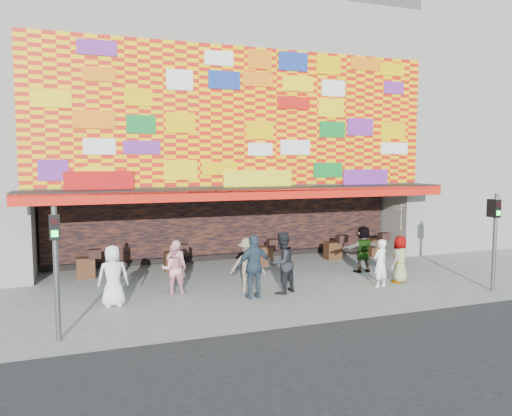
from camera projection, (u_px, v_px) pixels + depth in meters
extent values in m
plane|color=slate|center=(288.00, 297.00, 14.60)|extent=(90.00, 90.00, 0.00)
cube|color=black|center=(440.00, 394.00, 8.52)|extent=(30.00, 8.00, 0.02)
cube|color=gray|center=(214.00, 102.00, 21.47)|extent=(15.00, 8.00, 7.00)
cube|color=black|center=(209.00, 215.00, 22.88)|extent=(15.00, 6.00, 3.00)
cube|color=gray|center=(28.00, 235.00, 16.65)|extent=(0.40, 2.00, 3.00)
cube|color=gray|center=(396.00, 218.00, 21.62)|extent=(0.40, 2.00, 3.00)
cube|color=black|center=(249.00, 189.00, 17.49)|extent=(15.20, 1.60, 0.12)
cube|color=red|center=(257.00, 195.00, 16.78)|extent=(15.20, 0.04, 0.35)
cube|color=#FFBD00|center=(244.00, 117.00, 17.78)|extent=(14.80, 0.08, 4.90)
cube|color=black|center=(229.00, 222.00, 19.92)|extent=(14.00, 0.25, 2.50)
cube|color=gray|center=(456.00, 122.00, 25.94)|extent=(11.00, 8.00, 12.00)
cylinder|color=#59595B|center=(56.00, 274.00, 10.94)|extent=(0.12, 0.12, 3.00)
cube|color=black|center=(55.00, 227.00, 10.84)|extent=(0.22, 0.18, 0.55)
cube|color=black|center=(54.00, 222.00, 10.74)|extent=(0.14, 0.02, 0.14)
cube|color=#19E533|center=(55.00, 234.00, 10.77)|extent=(0.14, 0.02, 0.14)
cylinder|color=#59595B|center=(495.00, 243.00, 15.16)|extent=(0.12, 0.12, 3.00)
cube|color=black|center=(496.00, 208.00, 15.06)|extent=(0.22, 0.18, 0.55)
cube|color=black|center=(499.00, 204.00, 14.96)|extent=(0.14, 0.02, 0.14)
cube|color=#19E533|center=(498.00, 213.00, 14.99)|extent=(0.14, 0.02, 0.14)
imported|color=silver|center=(113.00, 276.00, 13.65)|extent=(0.85, 0.57, 1.69)
imported|color=#BA787C|center=(176.00, 267.00, 14.99)|extent=(0.69, 0.57, 1.63)
imported|color=black|center=(282.00, 263.00, 14.99)|extent=(1.13, 1.05, 1.85)
imported|color=gray|center=(248.00, 265.00, 15.10)|extent=(1.24, 1.05, 1.67)
imported|color=#2C3D4D|center=(254.00, 267.00, 14.43)|extent=(1.13, 0.54, 1.87)
imported|color=gray|center=(363.00, 249.00, 17.87)|extent=(1.56, 0.53, 1.66)
imported|color=gray|center=(400.00, 259.00, 16.33)|extent=(0.89, 0.76, 1.54)
imported|color=white|center=(380.00, 263.00, 15.76)|extent=(0.64, 0.51, 1.52)
imported|color=pink|center=(173.00, 269.00, 14.97)|extent=(0.78, 0.64, 1.51)
imported|color=#CEC382|center=(401.00, 217.00, 16.20)|extent=(1.26, 1.28, 0.90)
cylinder|color=#4C3326|center=(401.00, 245.00, 16.28)|extent=(0.02, 0.02, 1.00)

